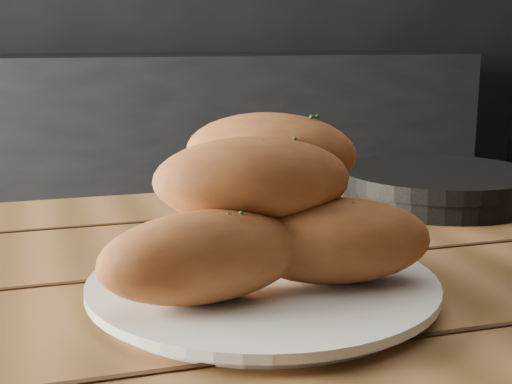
# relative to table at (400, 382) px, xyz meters

# --- Properties ---
(counter) EXTENTS (2.80, 0.60, 0.90)m
(counter) POSITION_rel_table_xyz_m (-0.02, 2.23, -0.21)
(counter) COLOR black
(counter) RESTS_ON ground
(table) EXTENTS (1.56, 0.92, 0.75)m
(table) POSITION_rel_table_xyz_m (0.00, 0.00, 0.00)
(table) COLOR brown
(table) RESTS_ON ground
(plate) EXTENTS (0.30, 0.30, 0.02)m
(plate) POSITION_rel_table_xyz_m (-0.13, 0.01, 0.10)
(plate) COLOR white
(plate) RESTS_ON table
(bread_rolls) EXTENTS (0.29, 0.24, 0.14)m
(bread_rolls) POSITION_rel_table_xyz_m (-0.13, 0.02, 0.17)
(bread_rolls) COLOR #A55E2E
(bread_rolls) RESTS_ON plate
(skillet) EXTENTS (0.40, 0.26, 0.05)m
(skillet) POSITION_rel_table_xyz_m (0.21, 0.29, 0.12)
(skillet) COLOR black
(skillet) RESTS_ON table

